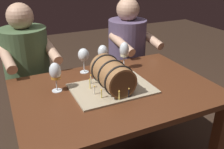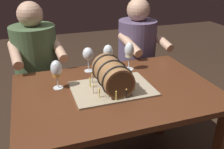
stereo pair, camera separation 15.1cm
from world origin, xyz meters
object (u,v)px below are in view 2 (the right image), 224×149
Objects in this scene: wine_glass_empty at (88,54)px; wine_glass_white at (129,52)px; dining_table at (116,105)px; barrel_cake at (112,77)px; wine_glass_amber at (56,70)px; wine_glass_red at (108,52)px; person_seated_right at (136,68)px; person_seated_left at (39,80)px.

wine_glass_empty is 0.88× the size of wine_glass_white.
wine_glass_white reaches higher than wine_glass_empty.
dining_table is 6.08× the size of wine_glass_white.
wine_glass_empty is (-0.09, 0.32, 0.24)m from dining_table.
barrel_cake reaches higher than wine_glass_amber.
wine_glass_white reaches higher than wine_glass_red.
dining_table is 2.51× the size of barrel_cake.
wine_glass_amber is 0.16× the size of person_seated_right.
person_seated_right is at bearing 33.25° from wine_glass_empty.
wine_glass_empty is at bearing 106.43° from dining_table.
barrel_cake is at bearing 172.72° from dining_table.
barrel_cake is 2.43× the size of wine_glass_white.
person_seated_left is at bearing 100.35° from wine_glass_amber.
wine_glass_red is 0.66m from person_seated_left.
dining_table is at bearing -123.17° from person_seated_right.
barrel_cake is 0.86m from person_seated_right.
wine_glass_amber is at bearing -151.04° from wine_glass_red.
barrel_cake is 0.34m from wine_glass_white.
wine_glass_white is at bearing -121.20° from person_seated_right.
wine_glass_white is (0.53, 0.13, 0.01)m from wine_glass_amber.
barrel_cake is at bearing -58.39° from person_seated_left.
person_seated_right reaches higher than wine_glass_white.
person_seated_left is at bearing 123.12° from dining_table.
person_seated_right is (0.78, 0.54, -0.31)m from wine_glass_amber.
wine_glass_empty reaches higher than wine_glass_red.
barrel_cake reaches higher than dining_table.
person_seated_left is at bearing 179.99° from person_seated_right.
wine_glass_empty is 0.57m from person_seated_left.
wine_glass_amber is at bearing -141.48° from wine_glass_empty.
wine_glass_empty is at bearing 38.52° from wine_glass_amber.
wine_glass_red is at bearing 145.06° from wine_glass_white.
person_seated_left is (-0.34, 0.35, -0.30)m from wine_glass_empty.
wine_glass_amber is at bearing -165.97° from wine_glass_white.
person_seated_left is 1.01× the size of person_seated_right.
person_seated_right is at bearing 55.11° from barrel_cake.
dining_table is 0.20m from barrel_cake.
wine_glass_empty is 0.71m from person_seated_right.
person_seated_right reaches higher than wine_glass_empty.
wine_glass_white is (0.19, 0.26, 0.25)m from dining_table.
wine_glass_empty is (-0.07, 0.32, 0.04)m from barrel_cake.
wine_glass_red is 0.85× the size of wine_glass_white.
wine_glass_red is at bearing -32.89° from person_seated_left.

